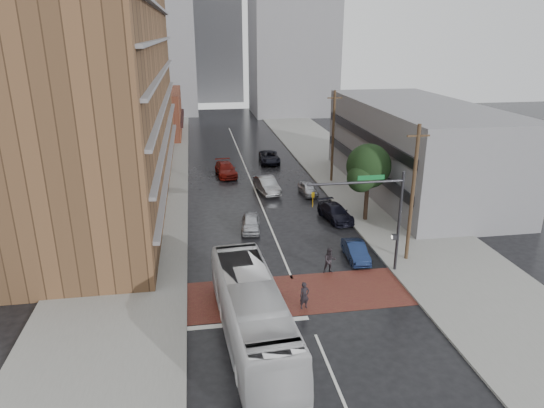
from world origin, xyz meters
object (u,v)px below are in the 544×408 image
object	(u,v)px
car_travel_b	(267,185)
pedestrian_a	(304,296)
transit_bus	(252,313)
car_parked_near	(356,251)
suv_travel	(269,157)
car_parked_mid	(335,212)
car_travel_a	(251,223)
car_parked_far	(308,189)
pedestrian_b	(330,261)
car_travel_c	(226,169)

from	to	relation	value
car_travel_b	pedestrian_a	bearing A→B (deg)	-101.76
transit_bus	car_parked_near	bearing A→B (deg)	41.32
suv_travel	car_parked_mid	xyz separation A→B (m)	(2.67, -20.66, -0.04)
suv_travel	car_travel_a	bearing A→B (deg)	-99.98
transit_bus	car_parked_near	distance (m)	12.37
pedestrian_a	car_parked_far	bearing A→B (deg)	60.68
transit_bus	car_travel_a	distance (m)	15.59
car_travel_a	car_parked_mid	bearing A→B (deg)	16.77
pedestrian_b	car_parked_mid	size ratio (longest dim) A/B	0.39
car_travel_c	car_parked_mid	bearing A→B (deg)	-66.05
pedestrian_a	car_travel_a	xyz separation A→B (m)	(-1.72, 12.68, -0.21)
car_travel_b	car_travel_c	size ratio (longest dim) A/B	0.94
transit_bus	pedestrian_a	world-z (taller)	transit_bus
transit_bus	pedestrian_a	bearing A→B (deg)	34.73
pedestrian_b	car_travel_b	distance (m)	18.36
pedestrian_a	car_travel_b	xyz separation A→B (m)	(1.15, 22.51, -0.06)
car_travel_c	car_parked_far	bearing A→B (deg)	-51.64
car_travel_c	car_parked_mid	size ratio (longest dim) A/B	1.11
suv_travel	car_parked_near	bearing A→B (deg)	-83.22
transit_bus	car_travel_b	world-z (taller)	transit_bus
transit_bus	suv_travel	bearing A→B (deg)	75.83
pedestrian_b	car_travel_c	distance (m)	25.84
car_travel_b	car_travel_c	distance (m)	7.94
pedestrian_a	pedestrian_b	bearing A→B (deg)	41.48
car_travel_a	car_parked_far	size ratio (longest dim) A/B	1.07
transit_bus	pedestrian_b	world-z (taller)	transit_bus
car_parked_mid	transit_bus	bearing A→B (deg)	-129.33
car_travel_a	suv_travel	bearing A→B (deg)	84.88
transit_bus	car_parked_far	size ratio (longest dim) A/B	3.42
pedestrian_b	car_travel_c	world-z (taller)	pedestrian_b
car_travel_c	car_travel_b	bearing A→B (deg)	-66.55
transit_bus	car_parked_near	size ratio (longest dim) A/B	3.26
car_parked_far	car_parked_near	bearing A→B (deg)	-94.53
car_travel_b	car_travel_c	world-z (taller)	car_travel_b
pedestrian_a	car_parked_far	distance (m)	21.80
pedestrian_a	car_parked_mid	xyz separation A→B (m)	(5.96, 13.89, -0.18)
car_travel_c	suv_travel	bearing A→B (deg)	35.68
pedestrian_a	pedestrian_b	xyz separation A→B (m)	(2.75, 4.22, 0.05)
car_parked_near	car_parked_far	bearing A→B (deg)	92.72
pedestrian_a	car_travel_b	world-z (taller)	pedestrian_a
pedestrian_b	car_parked_near	xyz separation A→B (m)	(2.47, 1.75, -0.29)
pedestrian_b	car_parked_far	distance (m)	17.12
car_travel_a	pedestrian_a	bearing A→B (deg)	-74.47
pedestrian_a	car_travel_c	distance (m)	29.62
pedestrian_a	car_parked_mid	size ratio (longest dim) A/B	0.37
transit_bus	car_travel_b	size ratio (longest dim) A/B	2.54
car_travel_b	car_parked_far	world-z (taller)	car_travel_b
transit_bus	suv_travel	world-z (taller)	transit_bus
car_parked_mid	pedestrian_b	bearing A→B (deg)	-118.22
car_travel_b	suv_travel	bearing A→B (deg)	71.07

